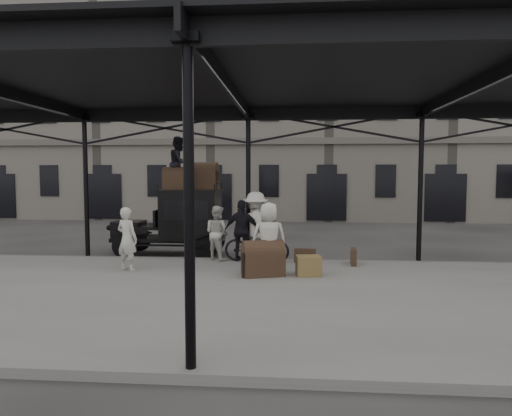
{
  "coord_description": "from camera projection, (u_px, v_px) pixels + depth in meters",
  "views": [
    {
      "loc": [
        1.31,
        -11.51,
        2.68
      ],
      "look_at": [
        0.26,
        1.6,
        1.7
      ],
      "focal_mm": 32.0,
      "sensor_mm": 36.0,
      "label": 1
    }
  ],
  "objects": [
    {
      "name": "suitcase_flat",
      "position": [
        305.0,
        256.0,
        13.05
      ],
      "size": [
        0.62,
        0.24,
        0.4
      ],
      "primitive_type": "cube",
      "rotation": [
        0.0,
        0.0,
        -0.15
      ],
      "color": "#432E1F",
      "rests_on": "platform"
    },
    {
      "name": "wicker_hamper",
      "position": [
        309.0,
        266.0,
        11.34
      ],
      "size": [
        0.66,
        0.53,
        0.5
      ],
      "primitive_type": "cube",
      "rotation": [
        0.0,
        0.0,
        0.15
      ],
      "color": "olive",
      "rests_on": "platform"
    },
    {
      "name": "porter_right",
      "position": [
        256.0,
        226.0,
        13.4
      ],
      "size": [
        1.39,
        0.91,
        2.01
      ],
      "primitive_type": "imported",
      "rotation": [
        0.0,
        0.0,
        3.27
      ],
      "color": "beige",
      "rests_on": "platform"
    },
    {
      "name": "steamer_trunk_roof_near",
      "position": [
        177.0,
        180.0,
        14.63
      ],
      "size": [
        0.84,
        0.53,
        0.61
      ],
      "primitive_type": null,
      "rotation": [
        0.0,
        0.0,
        -0.03
      ],
      "color": "#432E1F",
      "rests_on": "taxi"
    },
    {
      "name": "porter_left",
      "position": [
        127.0,
        239.0,
        11.93
      ],
      "size": [
        0.71,
        0.59,
        1.67
      ],
      "primitive_type": "imported",
      "rotation": [
        0.0,
        0.0,
        2.78
      ],
      "color": "beige",
      "rests_on": "platform"
    },
    {
      "name": "porter_centre",
      "position": [
        269.0,
        238.0,
        11.47
      ],
      "size": [
        0.97,
        0.71,
        1.83
      ],
      "primitive_type": "imported",
      "rotation": [
        0.0,
        0.0,
        3.29
      ],
      "color": "beige",
      "rests_on": "platform"
    },
    {
      "name": "steamer_trunk_platform",
      "position": [
        263.0,
        261.0,
        11.37
      ],
      "size": [
        1.15,
        0.88,
        0.74
      ],
      "primitive_type": null,
      "rotation": [
        0.0,
        0.0,
        0.29
      ],
      "color": "#432E1F",
      "rests_on": "platform"
    },
    {
      "name": "canopy",
      "position": [
        231.0,
        84.0,
        9.69
      ],
      "size": [
        22.5,
        9.0,
        4.74
      ],
      "color": "black",
      "rests_on": "ground"
    },
    {
      "name": "porter_midleft",
      "position": [
        217.0,
        233.0,
        13.44
      ],
      "size": [
        0.98,
        0.94,
        1.6
      ],
      "primitive_type": "imported",
      "rotation": [
        0.0,
        0.0,
        2.55
      ],
      "color": "beige",
      "rests_on": "platform"
    },
    {
      "name": "suitcase_upright",
      "position": [
        353.0,
        257.0,
        12.75
      ],
      "size": [
        0.21,
        0.61,
        0.45
      ],
      "primitive_type": "cube",
      "rotation": [
        0.0,
        0.0,
        -0.1
      ],
      "color": "#432E1F",
      "rests_on": "platform"
    },
    {
      "name": "steamer_trunk_roof_far",
      "position": [
        203.0,
        178.0,
        15.02
      ],
      "size": [
        1.04,
        0.68,
        0.74
      ],
      "primitive_type": null,
      "rotation": [
        0.0,
        0.0,
        -0.06
      ],
      "color": "#432E1F",
      "rests_on": "taxi"
    },
    {
      "name": "bicycle",
      "position": [
        257.0,
        245.0,
        13.16
      ],
      "size": [
        1.96,
        0.87,
        1.0
      ],
      "primitive_type": "imported",
      "rotation": [
        0.0,
        0.0,
        1.46
      ],
      "color": "black",
      "rests_on": "platform"
    },
    {
      "name": "porter_official",
      "position": [
        242.0,
        231.0,
        13.22
      ],
      "size": [
        1.08,
        0.53,
        1.79
      ],
      "primitive_type": "imported",
      "rotation": [
        0.0,
        0.0,
        3.05
      ],
      "color": "black",
      "rests_on": "platform"
    },
    {
      "name": "ground",
      "position": [
        241.0,
        278.0,
        11.74
      ],
      "size": [
        120.0,
        120.0,
        0.0
      ],
      "primitive_type": "plane",
      "color": "#383533",
      "rests_on": "ground"
    },
    {
      "name": "platform",
      "position": [
        230.0,
        296.0,
        9.75
      ],
      "size": [
        28.0,
        8.0,
        0.15
      ],
      "primitive_type": "cube",
      "color": "slate",
      "rests_on": "ground"
    },
    {
      "name": "taxi",
      "position": [
        182.0,
        219.0,
        14.97
      ],
      "size": [
        3.65,
        1.55,
        2.18
      ],
      "color": "black",
      "rests_on": "ground"
    },
    {
      "name": "porter_roof",
      "position": [
        179.0,
        163.0,
        14.74
      ],
      "size": [
        0.69,
        0.87,
        1.71
      ],
      "primitive_type": "imported",
      "rotation": [
        0.0,
        0.0,
        1.51
      ],
      "color": "black",
      "rests_on": "taxi"
    },
    {
      "name": "building_frontage",
      "position": [
        272.0,
        106.0,
        29.12
      ],
      "size": [
        64.0,
        8.0,
        14.0
      ],
      "primitive_type": "cube",
      "color": "slate",
      "rests_on": "ground"
    }
  ]
}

